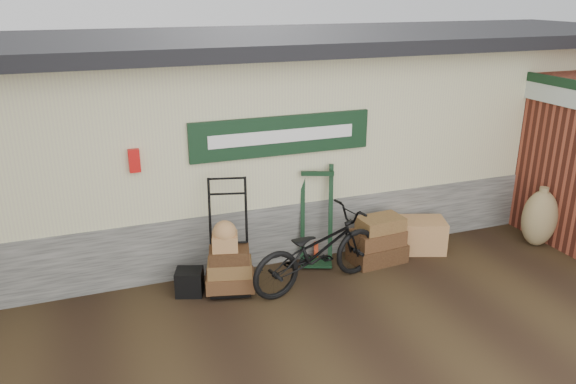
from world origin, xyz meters
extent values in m
plane|color=black|center=(0.00, 0.00, 0.00)|extent=(80.00, 80.00, 0.00)
cube|color=#4C4C47|center=(0.00, 2.75, 0.45)|extent=(14.00, 3.54, 0.90)
cube|color=beige|center=(0.00, 2.75, 1.95)|extent=(14.00, 3.50, 2.10)
cube|color=black|center=(0.00, 2.60, 3.10)|extent=(14.40, 4.10, 0.20)
cube|color=black|center=(-0.30, 0.97, 1.95)|extent=(2.60, 0.06, 0.55)
cube|color=white|center=(-0.30, 0.94, 1.95)|extent=(2.10, 0.01, 0.18)
cube|color=red|center=(-2.30, 0.97, 1.80)|extent=(0.14, 0.10, 0.30)
cube|color=maroon|center=(4.70, 1.20, 1.30)|extent=(1.60, 4.50, 2.60)
cube|color=#194C2D|center=(3.88, 0.20, 2.35)|extent=(0.04, 2.40, 0.28)
cube|color=black|center=(3.88, 0.20, 2.55)|extent=(0.05, 2.50, 0.14)
cube|color=olive|center=(1.84, 0.64, 0.25)|extent=(0.90, 0.74, 0.51)
cube|color=black|center=(-1.77, 0.54, 0.18)|extent=(0.43, 0.40, 0.35)
imported|color=black|center=(-0.08, 0.17, 0.59)|extent=(1.11, 2.12, 1.17)
ellipsoid|color=olive|center=(3.71, 0.15, 0.46)|extent=(0.59, 0.51, 0.92)
camera|label=1|loc=(-2.84, -6.12, 3.84)|focal=35.00mm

